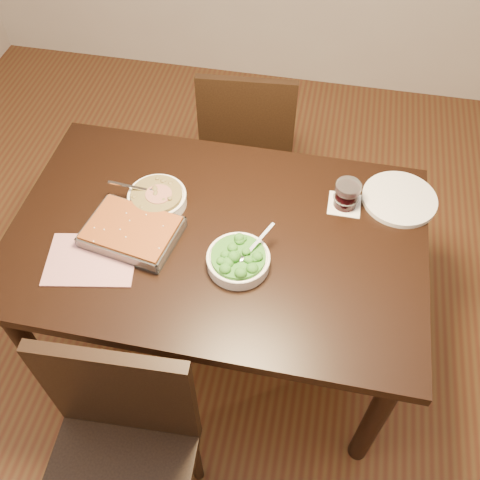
# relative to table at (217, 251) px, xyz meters

# --- Properties ---
(ground) EXTENTS (4.00, 4.00, 0.00)m
(ground) POSITION_rel_table_xyz_m (0.00, 0.00, -0.65)
(ground) COLOR #4D2616
(ground) RESTS_ON ground
(table) EXTENTS (1.40, 0.90, 0.75)m
(table) POSITION_rel_table_xyz_m (0.00, 0.00, 0.00)
(table) COLOR black
(table) RESTS_ON ground
(magazine_a) EXTENTS (0.32, 0.26, 0.01)m
(magazine_a) POSITION_rel_table_xyz_m (-0.37, -0.19, 0.10)
(magazine_a) COLOR #AC314B
(magazine_a) RESTS_ON table
(coaster) EXTENTS (0.11, 0.11, 0.00)m
(coaster) POSITION_rel_table_xyz_m (0.41, 0.22, 0.10)
(coaster) COLOR white
(coaster) RESTS_ON table
(stew_bowl) EXTENTS (0.23, 0.21, 0.08)m
(stew_bowl) POSITION_rel_table_xyz_m (-0.23, 0.10, 0.12)
(stew_bowl) COLOR white
(stew_bowl) RESTS_ON table
(broccoli_bowl) EXTENTS (0.20, 0.22, 0.08)m
(broccoli_bowl) POSITION_rel_table_xyz_m (0.10, -0.11, 0.12)
(broccoli_bowl) COLOR white
(broccoli_bowl) RESTS_ON table
(baking_dish) EXTENTS (0.33, 0.27, 0.05)m
(baking_dish) POSITION_rel_table_xyz_m (-0.27, -0.07, 0.12)
(baking_dish) COLOR silver
(baking_dish) RESTS_ON table
(wine_tumbler) EXTENTS (0.09, 0.09, 0.10)m
(wine_tumbler) POSITION_rel_table_xyz_m (0.41, 0.22, 0.15)
(wine_tumbler) COLOR black
(wine_tumbler) RESTS_ON coaster
(dinner_plate) EXTENTS (0.26, 0.26, 0.02)m
(dinner_plate) POSITION_rel_table_xyz_m (0.60, 0.27, 0.10)
(dinner_plate) COLOR silver
(dinner_plate) RESTS_ON table
(chair_near) EXTENTS (0.46, 0.46, 0.93)m
(chair_near) POSITION_rel_table_xyz_m (-0.15, -0.69, -0.13)
(chair_near) COLOR black
(chair_near) RESTS_ON ground
(chair_far) EXTENTS (0.45, 0.45, 0.88)m
(chair_far) POSITION_rel_table_xyz_m (-0.04, 0.79, -0.16)
(chair_far) COLOR black
(chair_far) RESTS_ON ground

